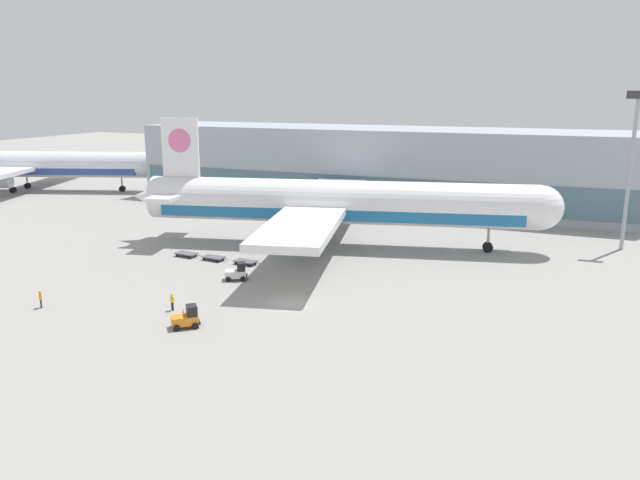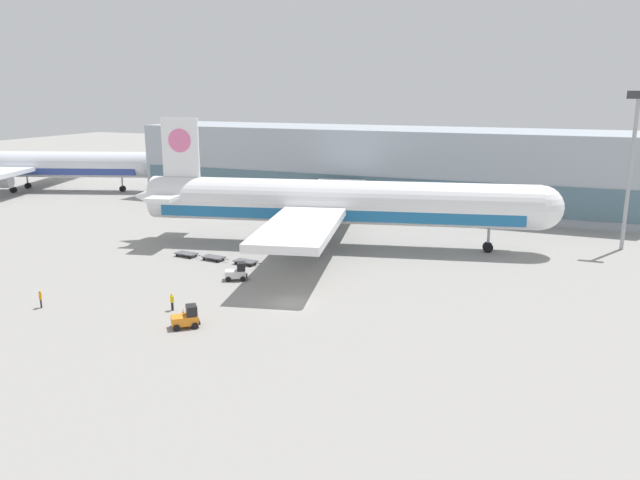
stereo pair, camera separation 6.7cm
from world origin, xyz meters
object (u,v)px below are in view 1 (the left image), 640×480
airplane_distant (32,165)px  baggage_tug_mid (187,318)px  ground_crew_far (40,298)px  traffic_cone_near (183,312)px  baggage_tug_foreground (237,272)px  baggage_dolly_third (246,261)px  airplane_main (332,204)px  ground_crew_near (172,300)px  baggage_dolly_second (214,257)px  baggage_dolly_lead (186,254)px  light_mast (632,158)px

airplane_distant → baggage_tug_mid: airplane_distant is taller
ground_crew_far → traffic_cone_near: (13.89, 3.67, -0.76)m
baggage_tug_foreground → baggage_dolly_third: baggage_tug_foreground is taller
airplane_main → airplane_distant: 78.20m
ground_crew_near → ground_crew_far: size_ratio=0.97×
baggage_tug_mid → ground_crew_far: size_ratio=1.57×
baggage_dolly_second → baggage_dolly_lead: bearing=-176.4°
light_mast → baggage_dolly_third: size_ratio=5.46×
light_mast → airplane_distant: light_mast is taller
light_mast → baggage_tug_foreground: light_mast is taller
baggage_dolly_third → airplane_distant: bearing=160.6°
baggage_tug_foreground → baggage_dolly_lead: size_ratio=0.75×
airplane_main → baggage_tug_foreground: (-4.19, -18.61, -4.96)m
baggage_tug_mid → baggage_dolly_lead: size_ratio=0.74×
light_mast → airplane_main: bearing=-160.7°
baggage_tug_foreground → baggage_dolly_lead: 12.70m
light_mast → airplane_main: light_mast is taller
airplane_distant → traffic_cone_near: airplane_distant is taller
ground_crew_near → airplane_main: bearing=106.0°
baggage_tug_mid → baggage_dolly_third: baggage_tug_mid is taller
light_mast → baggage_tug_mid: light_mast is taller
baggage_dolly_lead → baggage_dolly_third: same height
baggage_dolly_lead → ground_crew_far: ground_crew_far is taller
baggage_dolly_third → traffic_cone_near: bearing=-73.7°
ground_crew_near → baggage_dolly_third: bearing=120.3°
light_mast → ground_crew_far: (-53.65, -46.65, -11.03)m
baggage_dolly_second → traffic_cone_near: traffic_cone_near is taller
baggage_tug_foreground → airplane_main: bearing=49.2°
airplane_distant → ground_crew_far: size_ratio=29.06×
baggage_tug_mid → baggage_dolly_lead: (-13.93, 20.58, -0.49)m
baggage_dolly_lead → traffic_cone_near: traffic_cone_near is taller
light_mast → ground_crew_far: size_ratio=11.64×
traffic_cone_near → baggage_dolly_second: bearing=113.2°
baggage_tug_foreground → traffic_cone_near: size_ratio=4.82×
ground_crew_near → baggage_dolly_lead: bearing=145.9°
ground_crew_far → airplane_main: bearing=110.6°
airplane_main → baggage_dolly_second: airplane_main is taller
baggage_dolly_lead → ground_crew_near: size_ratio=2.19×
airplane_main → baggage_dolly_second: 17.53m
airplane_main → baggage_dolly_third: bearing=-129.6°
baggage_dolly_lead → baggage_tug_foreground: bearing=-23.3°
baggage_tug_mid → ground_crew_near: 4.95m
light_mast → baggage_dolly_lead: 58.47m
light_mast → baggage_tug_foreground: 52.47m
light_mast → traffic_cone_near: bearing=-132.8°
light_mast → baggage_dolly_third: bearing=-149.2°
baggage_dolly_lead → baggage_dolly_second: bearing=3.6°
baggage_tug_foreground → baggage_dolly_third: size_ratio=0.75×
baggage_tug_foreground → light_mast: bearing=9.6°
airplane_main → baggage_tug_foreground: airplane_main is taller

